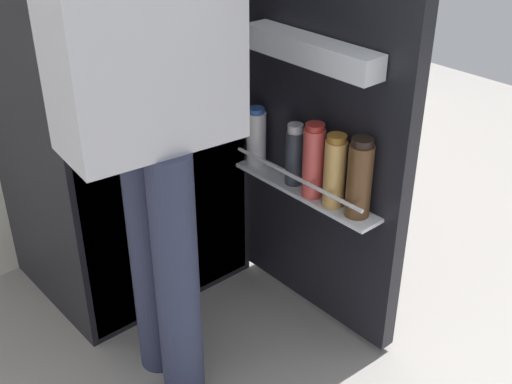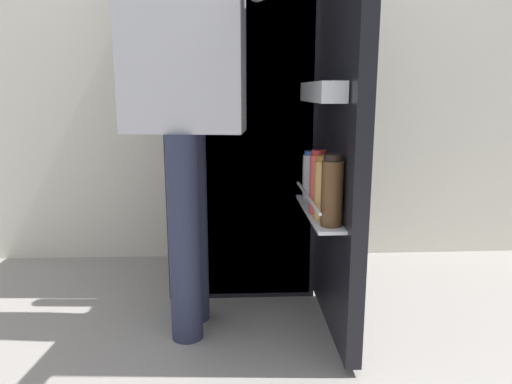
# 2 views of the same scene
# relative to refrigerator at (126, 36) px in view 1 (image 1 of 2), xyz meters

# --- Properties ---
(ground_plane) EXTENTS (5.82, 5.82, 0.00)m
(ground_plane) POSITION_rel_refrigerator_xyz_m (-0.03, -0.48, -0.90)
(ground_plane) COLOR gray
(refrigerator) EXTENTS (0.72, 1.22, 1.80)m
(refrigerator) POSITION_rel_refrigerator_xyz_m (0.00, 0.00, 0.00)
(refrigerator) COLOR black
(refrigerator) RESTS_ON ground_plane
(person) EXTENTS (0.53, 0.76, 1.58)m
(person) POSITION_rel_refrigerator_xyz_m (-0.23, -0.50, 0.04)
(person) COLOR #2D334C
(person) RESTS_ON ground_plane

